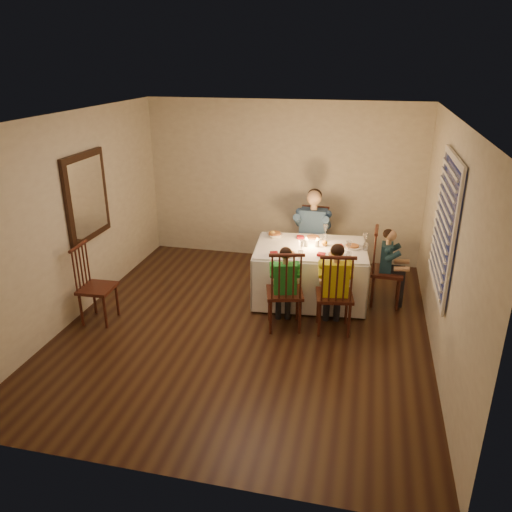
% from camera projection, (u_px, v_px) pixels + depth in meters
% --- Properties ---
extents(ground, '(5.00, 5.00, 0.00)m').
position_uv_depth(ground, '(246.00, 327.00, 6.35)').
color(ground, black).
rests_on(ground, ground).
extents(wall_left, '(0.02, 5.00, 2.60)m').
position_uv_depth(wall_left, '(74.00, 218.00, 6.33)').
color(wall_left, beige).
rests_on(wall_left, ground).
extents(wall_right, '(0.02, 5.00, 2.60)m').
position_uv_depth(wall_right, '(447.00, 246.00, 5.40)').
color(wall_right, beige).
rests_on(wall_right, ground).
extents(wall_back, '(4.50, 0.02, 2.60)m').
position_uv_depth(wall_back, '(283.00, 182.00, 8.13)').
color(wall_back, beige).
rests_on(wall_back, ground).
extents(ceiling, '(5.00, 5.00, 0.00)m').
position_uv_depth(ceiling, '(245.00, 117.00, 5.38)').
color(ceiling, white).
rests_on(ceiling, wall_back).
extents(dining_table, '(1.62, 1.24, 0.76)m').
position_uv_depth(dining_table, '(310.00, 262.00, 6.89)').
color(dining_table, white).
rests_on(dining_table, ground).
extents(chair_adult, '(0.47, 0.45, 1.08)m').
position_uv_depth(chair_adult, '(311.00, 275.00, 7.87)').
color(chair_adult, '#3C1510').
rests_on(chair_adult, ground).
extents(chair_near_left, '(0.53, 0.52, 1.08)m').
position_uv_depth(chair_near_left, '(284.00, 326.00, 6.37)').
color(chair_near_left, '#3C1510').
rests_on(chair_near_left, ground).
extents(chair_near_right, '(0.50, 0.49, 1.08)m').
position_uv_depth(chair_near_right, '(332.00, 330.00, 6.30)').
color(chair_near_right, '#3C1510').
rests_on(chair_near_right, ground).
extents(chair_end, '(0.44, 0.46, 1.08)m').
position_uv_depth(chair_end, '(384.00, 303.00, 6.99)').
color(chair_end, '#3C1510').
rests_on(chair_end, ground).
extents(chair_extra, '(0.42, 0.44, 1.04)m').
position_uv_depth(chair_extra, '(101.00, 320.00, 6.53)').
color(chair_extra, '#3C1510').
rests_on(chair_extra, ground).
extents(adult, '(0.56, 0.52, 1.38)m').
position_uv_depth(adult, '(311.00, 275.00, 7.87)').
color(adult, '#314F7B').
rests_on(adult, ground).
extents(child_green, '(0.44, 0.42, 1.10)m').
position_uv_depth(child_green, '(284.00, 326.00, 6.37)').
color(child_green, green).
rests_on(child_green, ground).
extents(child_yellow, '(0.46, 0.43, 1.17)m').
position_uv_depth(child_yellow, '(332.00, 330.00, 6.30)').
color(child_yellow, yellow).
rests_on(child_yellow, ground).
extents(child_teal, '(0.34, 0.37, 1.08)m').
position_uv_depth(child_teal, '(384.00, 303.00, 6.99)').
color(child_teal, '#1B3945').
rests_on(child_teal, ground).
extents(setting_adult, '(0.28, 0.28, 0.02)m').
position_uv_depth(setting_adult, '(313.00, 238.00, 7.10)').
color(setting_adult, white).
rests_on(setting_adult, dining_table).
extents(setting_green, '(0.28, 0.28, 0.02)m').
position_uv_depth(setting_green, '(288.00, 254.00, 6.52)').
color(setting_green, white).
rests_on(setting_green, dining_table).
extents(setting_yellow, '(0.28, 0.28, 0.02)m').
position_uv_depth(setting_yellow, '(335.00, 255.00, 6.48)').
color(setting_yellow, white).
rests_on(setting_yellow, dining_table).
extents(setting_teal, '(0.28, 0.28, 0.02)m').
position_uv_depth(setting_teal, '(352.00, 247.00, 6.77)').
color(setting_teal, white).
rests_on(setting_teal, dining_table).
extents(candle_left, '(0.06, 0.06, 0.10)m').
position_uv_depth(candle_left, '(306.00, 243.00, 6.80)').
color(candle_left, silver).
rests_on(candle_left, dining_table).
extents(candle_right, '(0.06, 0.06, 0.10)m').
position_uv_depth(candle_right, '(317.00, 243.00, 6.78)').
color(candle_right, silver).
rests_on(candle_right, dining_table).
extents(squash, '(0.09, 0.09, 0.09)m').
position_uv_depth(squash, '(273.00, 234.00, 7.15)').
color(squash, yellow).
rests_on(squash, dining_table).
extents(orange_fruit, '(0.08, 0.08, 0.08)m').
position_uv_depth(orange_fruit, '(325.00, 243.00, 6.82)').
color(orange_fruit, orange).
rests_on(orange_fruit, dining_table).
extents(serving_bowl, '(0.30, 0.30, 0.06)m').
position_uv_depth(serving_bowl, '(275.00, 235.00, 7.16)').
color(serving_bowl, white).
rests_on(serving_bowl, dining_table).
extents(wall_mirror, '(0.06, 0.95, 1.15)m').
position_uv_depth(wall_mirror, '(87.00, 197.00, 6.52)').
color(wall_mirror, black).
rests_on(wall_mirror, wall_left).
extents(window_blinds, '(0.07, 1.34, 1.54)m').
position_uv_depth(window_blinds, '(444.00, 225.00, 5.43)').
color(window_blinds, '#0C1233').
rests_on(window_blinds, wall_right).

